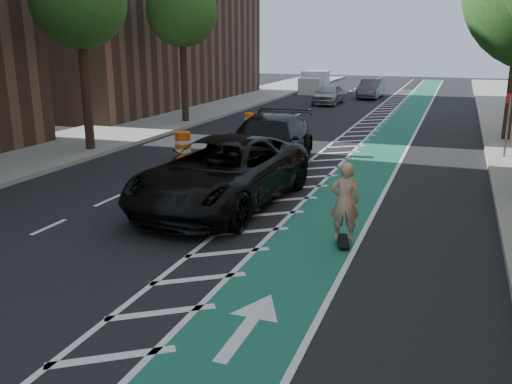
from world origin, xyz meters
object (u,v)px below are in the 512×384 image
at_px(skateboarder, 345,202).
at_px(barrel_a, 183,146).
at_px(suv_far, 267,143).
at_px(suv_near, 223,173).

distance_m(skateboarder, barrel_a, 10.12).
height_order(suv_far, barrel_a, suv_far).
bearing_deg(suv_far, skateboarder, -63.12).
xyz_separation_m(suv_near, barrel_a, (-3.80, 4.92, -0.42)).
bearing_deg(barrel_a, suv_far, -6.61).
bearing_deg(barrel_a, skateboarder, -42.12).
height_order(suv_near, suv_far, suv_near).
relative_size(skateboarder, suv_far, 0.28).
bearing_deg(suv_near, skateboarder, -23.06).
relative_size(skateboarder, suv_near, 0.27).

